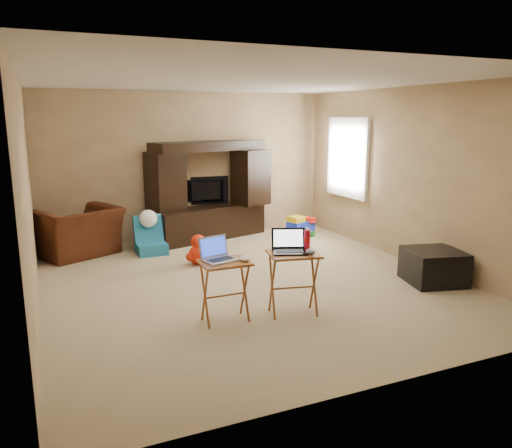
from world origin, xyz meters
name	(u,v)px	position (x,y,z in m)	size (l,w,h in m)	color
floor	(250,282)	(0.00, 0.00, 0.00)	(5.50, 5.50, 0.00)	tan
ceiling	(249,80)	(0.00, 0.00, 2.50)	(5.50, 5.50, 0.00)	silver
wall_back	(188,166)	(0.00, 2.75, 1.25)	(5.00, 5.00, 0.00)	tan
wall_front	(394,231)	(0.00, -2.75, 1.25)	(5.00, 5.00, 0.00)	tan
wall_left	(27,198)	(-2.50, 0.00, 1.25)	(5.50, 5.50, 0.00)	tan
wall_right	(411,176)	(2.50, 0.00, 1.25)	(5.50, 5.50, 0.00)	tan
window_pane	(348,158)	(2.48, 1.55, 1.40)	(1.20, 1.20, 0.00)	white
window_frame	(347,158)	(2.46, 1.55, 1.40)	(0.06, 1.14, 1.34)	white
entertainment_center	(210,191)	(0.29, 2.46, 0.84)	(2.05, 0.51, 1.68)	black
television	(206,191)	(0.29, 2.66, 0.80)	(0.85, 0.11, 0.49)	black
recliner	(77,232)	(-1.90, 2.23, 0.37)	(1.13, 0.99, 0.74)	#421D0E
child_rocker	(151,235)	(-0.87, 1.85, 0.30)	(0.45, 0.51, 0.59)	#1A6B93
plush_toy	(198,249)	(-0.37, 1.01, 0.22)	(0.40, 0.33, 0.45)	red
push_toy	(301,226)	(1.81, 1.96, 0.19)	(0.50, 0.36, 0.38)	#1B35DF
ottoman	(434,266)	(2.14, -0.95, 0.21)	(0.66, 0.66, 0.43)	black
tray_table_left	(225,291)	(-0.72, -1.05, 0.32)	(0.49, 0.39, 0.64)	#A55927
tray_table_right	(293,284)	(0.01, -1.16, 0.34)	(0.52, 0.42, 0.68)	#9D6326
laptop_left	(221,250)	(-0.75, -1.02, 0.76)	(0.34, 0.28, 0.24)	#B1B1B6
laptop_right	(290,242)	(-0.03, -1.14, 0.80)	(0.36, 0.29, 0.24)	black
mouse_left	(245,259)	(-0.53, -1.12, 0.67)	(0.08, 0.13, 0.05)	white
mouse_right	(310,252)	(0.14, -1.28, 0.71)	(0.09, 0.14, 0.06)	#424247
water_bottle	(307,240)	(0.21, -1.08, 0.78)	(0.07, 0.07, 0.21)	red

